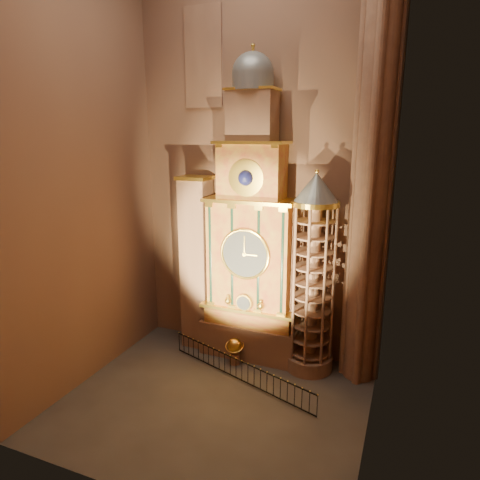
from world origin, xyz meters
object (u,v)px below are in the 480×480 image
at_px(portrait_tower, 197,263).
at_px(iron_railing, 239,370).
at_px(astronomical_clock, 251,243).
at_px(stair_turret, 312,277).
at_px(celestial_globe, 235,349).

height_order(portrait_tower, iron_railing, portrait_tower).
height_order(astronomical_clock, stair_turret, astronomical_clock).
distance_m(stair_turret, iron_railing, 6.16).
bearing_deg(stair_turret, celestial_globe, -164.42).
bearing_deg(iron_railing, celestial_globe, 120.05).
bearing_deg(portrait_tower, astronomical_clock, -0.29).
bearing_deg(iron_railing, stair_turret, 40.23).
xyz_separation_m(stair_turret, iron_railing, (-3.08, -2.60, -4.66)).
xyz_separation_m(astronomical_clock, iron_railing, (0.42, -2.87, -6.07)).
distance_m(portrait_tower, celestial_globe, 5.35).
height_order(celestial_globe, iron_railing, celestial_globe).
bearing_deg(stair_turret, portrait_tower, 177.67).
distance_m(celestial_globe, iron_railing, 1.76).
relative_size(astronomical_clock, stair_turret, 1.55).
bearing_deg(celestial_globe, iron_railing, -59.95).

